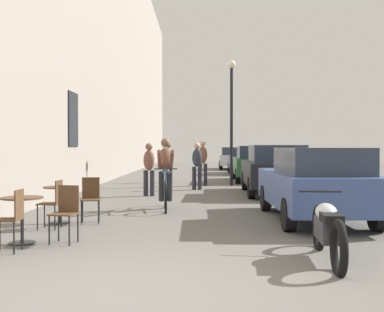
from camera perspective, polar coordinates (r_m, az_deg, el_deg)
ground_plane at (r=5.23m, az=-7.82°, el=-15.54°), size 88.00×88.00×0.00m
building_facade_left at (r=20.15m, az=-11.81°, el=16.55°), size 0.54×68.00×13.78m
cafe_table_near at (r=7.97m, az=-19.39°, el=-6.01°), size 0.64×0.64×0.72m
cafe_chair_near_toward_street at (r=7.84m, az=-14.64°, el=-6.13°), size 0.44×0.44×0.89m
cafe_chair_near_toward_wall at (r=7.39m, az=-20.45°, el=-6.60°), size 0.39×0.39×0.89m
cafe_table_mid at (r=9.88m, az=-15.30°, el=-4.64°), size 0.64×0.64×0.72m
cafe_chair_mid_toward_street at (r=9.22m, az=-16.00°, el=-5.07°), size 0.41×0.41×0.89m
cafe_chair_mid_toward_wall at (r=9.80m, az=-11.86°, el=-4.69°), size 0.44×0.44×0.89m
cyclist_on_bicycle at (r=11.58m, az=-3.15°, el=-2.34°), size 0.52×1.76×1.74m
pedestrian_near at (r=14.83m, az=-5.09°, el=-1.22°), size 0.35×0.26×1.62m
pedestrian_mid at (r=16.93m, az=0.59°, el=-0.86°), size 0.38×0.30×1.65m
pedestrian_far at (r=18.72m, az=1.29°, el=-0.51°), size 0.37×0.28×1.75m
pedestrian_furthest at (r=20.50m, az=-2.79°, el=-0.46°), size 0.38×0.29×1.70m
street_lamp at (r=19.10m, az=4.67°, el=5.89°), size 0.32×0.32×4.90m
parked_car_nearest at (r=10.13m, az=14.33°, el=-3.09°), size 1.79×4.18×1.48m
parked_car_second at (r=15.47m, az=9.68°, el=-1.52°), size 1.96×4.42×1.55m
parked_car_third at (r=21.24m, az=7.44°, el=-0.83°), size 1.95×4.41×1.55m
parked_car_fourth at (r=27.20m, az=6.19°, el=-0.50°), size 1.83×4.18×1.47m
parked_car_fifth at (r=32.82m, az=4.78°, el=-0.22°), size 1.85×4.23×1.49m
parked_motorcycle at (r=6.69m, az=15.69°, el=-8.35°), size 0.62×2.15×0.92m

